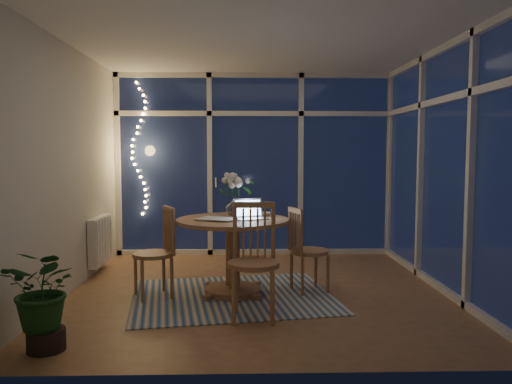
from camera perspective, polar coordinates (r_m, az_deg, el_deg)
floor at (r=5.43m, az=0.45°, el=-11.23°), size 4.00×4.00×0.00m
ceiling at (r=5.34m, az=0.47°, el=16.69°), size 4.00×4.00×0.00m
wall_back at (r=7.23m, az=-0.09°, el=3.15°), size 4.00×0.04×2.60m
wall_front at (r=3.23m, az=1.69°, el=1.44°), size 4.00×0.04×2.60m
wall_left at (r=5.53m, az=-20.74°, el=2.44°), size 0.04×4.00×2.60m
wall_right at (r=5.66m, az=21.16°, el=2.47°), size 0.04×4.00×2.60m
window_wall_back at (r=7.19m, az=-0.08°, el=3.14°), size 4.00×0.10×2.60m
window_wall_right at (r=5.65m, az=20.78°, el=2.47°), size 0.10×4.00×2.60m
radiator at (r=6.46m, az=-17.38°, el=-5.25°), size 0.10×0.70×0.58m
fairy_lights at (r=7.25m, az=-13.26°, el=4.81°), size 0.24×0.10×1.85m
garden_patio at (r=10.36m, az=2.27°, el=-3.99°), size 12.00×6.00×0.10m
garden_fence at (r=10.74m, az=-0.56°, el=1.46°), size 11.00×0.08×1.80m
neighbour_roof at (r=13.75m, az=0.49°, el=7.56°), size 7.00×3.00×2.20m
garden_shrubs at (r=8.70m, az=-5.60°, el=-2.25°), size 0.90×0.90×0.90m
rug at (r=5.22m, az=-2.68°, el=-11.81°), size 2.25×1.91×0.01m
dining_table at (r=5.22m, az=-2.67°, el=-7.39°), size 1.33×1.33×0.79m
chair_left at (r=5.19m, az=-11.68°, el=-6.73°), size 0.58×0.58×0.94m
chair_right at (r=5.33m, az=6.14°, el=-6.52°), size 0.53×0.53×0.91m
chair_front at (r=4.42m, az=-0.28°, el=-7.90°), size 0.51×0.51×1.04m
laptop at (r=5.10m, az=-0.51°, el=-1.88°), size 0.38×0.35×0.23m
flower_vase at (r=5.40m, az=-2.42°, el=-1.61°), size 0.23×0.23×0.21m
bowl at (r=5.40m, az=0.88°, el=-2.52°), size 0.17×0.17×0.04m
newspapers at (r=5.11m, az=-4.42°, el=-3.05°), size 0.42×0.34×0.02m
phone at (r=5.02m, az=-1.60°, el=-3.22°), size 0.12×0.09×0.01m
potted_plant at (r=4.09m, az=-22.98°, el=-11.35°), size 0.63×0.57×0.76m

